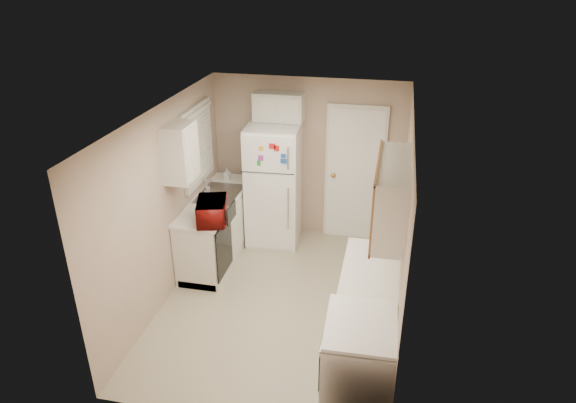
# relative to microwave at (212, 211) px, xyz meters

# --- Properties ---
(floor) EXTENTS (3.80, 3.80, 0.00)m
(floor) POSITION_rel_microwave_xyz_m (0.91, -0.25, -1.05)
(floor) COLOR beige
(floor) RESTS_ON ground
(ceiling) EXTENTS (3.80, 3.80, 0.00)m
(ceiling) POSITION_rel_microwave_xyz_m (0.91, -0.25, 1.35)
(ceiling) COLOR white
(ceiling) RESTS_ON floor
(wall_left) EXTENTS (3.80, 3.80, 0.00)m
(wall_left) POSITION_rel_microwave_xyz_m (-0.49, -0.25, 0.15)
(wall_left) COLOR #BDA491
(wall_left) RESTS_ON floor
(wall_right) EXTENTS (3.80, 3.80, 0.00)m
(wall_right) POSITION_rel_microwave_xyz_m (2.31, -0.25, 0.15)
(wall_right) COLOR #BDA491
(wall_right) RESTS_ON floor
(wall_back) EXTENTS (2.80, 2.80, 0.00)m
(wall_back) POSITION_rel_microwave_xyz_m (0.91, 1.65, 0.15)
(wall_back) COLOR #BDA491
(wall_back) RESTS_ON floor
(wall_front) EXTENTS (2.80, 2.80, 0.00)m
(wall_front) POSITION_rel_microwave_xyz_m (0.91, -2.15, 0.15)
(wall_front) COLOR #BDA491
(wall_front) RESTS_ON floor
(left_counter) EXTENTS (0.60, 1.80, 0.90)m
(left_counter) POSITION_rel_microwave_xyz_m (-0.19, 0.65, -0.60)
(left_counter) COLOR silver
(left_counter) RESTS_ON floor
(dishwasher) EXTENTS (0.03, 0.58, 0.72)m
(dishwasher) POSITION_rel_microwave_xyz_m (0.10, 0.05, -0.56)
(dishwasher) COLOR black
(dishwasher) RESTS_ON floor
(sink) EXTENTS (0.54, 0.74, 0.16)m
(sink) POSITION_rel_microwave_xyz_m (-0.19, 0.80, -0.19)
(sink) COLOR gray
(sink) RESTS_ON left_counter
(microwave) EXTENTS (0.58, 0.42, 0.35)m
(microwave) POSITION_rel_microwave_xyz_m (0.00, 0.00, 0.00)
(microwave) COLOR maroon
(microwave) RESTS_ON left_counter
(soap_bottle) EXTENTS (0.10, 0.10, 0.18)m
(soap_bottle) POSITION_rel_microwave_xyz_m (-0.24, 1.32, -0.05)
(soap_bottle) COLOR white
(soap_bottle) RESTS_ON left_counter
(window_blinds) EXTENTS (0.10, 0.98, 1.08)m
(window_blinds) POSITION_rel_microwave_xyz_m (-0.45, 0.80, 0.55)
(window_blinds) COLOR silver
(window_blinds) RESTS_ON wall_left
(upper_cabinet_left) EXTENTS (0.30, 0.45, 0.70)m
(upper_cabinet_left) POSITION_rel_microwave_xyz_m (-0.34, -0.03, 0.75)
(upper_cabinet_left) COLOR silver
(upper_cabinet_left) RESTS_ON wall_left
(refrigerator) EXTENTS (0.78, 0.76, 1.79)m
(refrigerator) POSITION_rel_microwave_xyz_m (0.48, 1.27, -0.15)
(refrigerator) COLOR white
(refrigerator) RESTS_ON floor
(cabinet_over_fridge) EXTENTS (0.70, 0.30, 0.40)m
(cabinet_over_fridge) POSITION_rel_microwave_xyz_m (0.51, 1.50, 0.95)
(cabinet_over_fridge) COLOR silver
(cabinet_over_fridge) RESTS_ON wall_back
(interior_door) EXTENTS (0.86, 0.06, 2.08)m
(interior_door) POSITION_rel_microwave_xyz_m (1.61, 1.61, -0.03)
(interior_door) COLOR white
(interior_door) RESTS_ON floor
(right_counter) EXTENTS (0.60, 2.00, 0.90)m
(right_counter) POSITION_rel_microwave_xyz_m (2.01, -1.05, -0.60)
(right_counter) COLOR silver
(right_counter) RESTS_ON floor
(stove) EXTENTS (0.66, 0.81, 0.96)m
(stove) POSITION_rel_microwave_xyz_m (1.99, -1.66, -0.57)
(stove) COLOR white
(stove) RESTS_ON floor
(upper_cabinet_right) EXTENTS (0.30, 1.20, 0.70)m
(upper_cabinet_right) POSITION_rel_microwave_xyz_m (2.16, -0.75, 0.75)
(upper_cabinet_right) COLOR silver
(upper_cabinet_right) RESTS_ON wall_right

